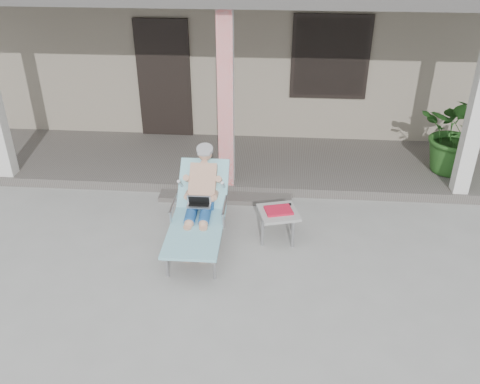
{
  "coord_description": "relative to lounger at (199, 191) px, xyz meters",
  "views": [
    {
      "loc": [
        0.75,
        -4.77,
        3.87
      ],
      "look_at": [
        0.32,
        0.6,
        0.85
      ],
      "focal_mm": 38.0,
      "sensor_mm": 36.0,
      "label": 1
    }
  ],
  "objects": [
    {
      "name": "side_table",
      "position": [
        1.02,
        0.08,
        -0.34
      ],
      "size": [
        0.6,
        0.6,
        0.44
      ],
      "rotation": [
        0.0,
        0.0,
        0.27
      ],
      "color": "#A6A6A1",
      "rests_on": "ground"
    },
    {
      "name": "porch_step",
      "position": [
        0.22,
        1.02,
        -0.67
      ],
      "size": [
        2.0,
        0.3,
        0.07
      ],
      "primitive_type": "cube",
      "color": "#605B56",
      "rests_on": "ground"
    },
    {
      "name": "house",
      "position": [
        0.22,
        5.66,
        0.96
      ],
      "size": [
        10.4,
        5.4,
        3.3
      ],
      "color": "gray",
      "rests_on": "ground"
    },
    {
      "name": "ground",
      "position": [
        0.22,
        -0.83,
        -0.71
      ],
      "size": [
        60.0,
        60.0,
        0.0
      ],
      "primitive_type": "plane",
      "color": "#9E9E99",
      "rests_on": "ground"
    },
    {
      "name": "potted_palm",
      "position": [
        3.8,
        1.98,
        0.09
      ],
      "size": [
        1.48,
        1.4,
        1.31
      ],
      "primitive_type": "imported",
      "rotation": [
        0.0,
        0.0,
        -0.4
      ],
      "color": "#26591E",
      "rests_on": "porch_deck"
    },
    {
      "name": "lounger",
      "position": [
        0.0,
        0.0,
        0.0
      ],
      "size": [
        0.68,
        1.78,
        1.15
      ],
      "rotation": [
        0.0,
        0.0,
        0.01
      ],
      "color": "#B7B7BC",
      "rests_on": "ground"
    },
    {
      "name": "porch_deck",
      "position": [
        0.22,
        2.17,
        -0.63
      ],
      "size": [
        10.0,
        2.0,
        0.15
      ],
      "primitive_type": "cube",
      "color": "#605B56",
      "rests_on": "ground"
    }
  ]
}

